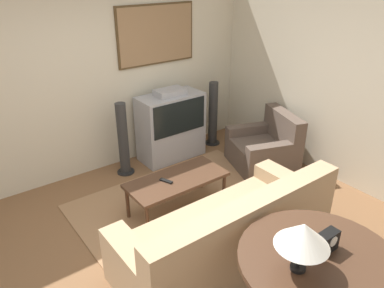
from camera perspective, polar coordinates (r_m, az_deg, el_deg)
ground_plane at (r=4.13m, az=-2.44°, el=-15.57°), size 12.00×12.00×0.00m
wall_back at (r=5.20m, az=-16.13°, el=9.57°), size 12.00×0.10×2.70m
wall_right at (r=5.24m, az=21.98°, el=8.70°), size 0.06×12.00×2.70m
area_rug at (r=4.76m, az=-1.14°, el=-9.08°), size 2.59×1.79×0.01m
tv at (r=5.66m, az=-3.23°, el=2.77°), size 0.97×0.49×1.09m
couch at (r=3.83m, az=5.51°, el=-13.70°), size 2.23×0.93×0.88m
armchair at (r=5.58m, az=11.02°, el=-0.82°), size 1.06×1.09×0.81m
coffee_table at (r=4.44m, az=-2.31°, el=-5.74°), size 1.20×0.55×0.45m
console_table at (r=3.02m, az=18.87°, el=-17.18°), size 1.20×1.20×0.81m
table_lamp at (r=2.67m, az=16.56°, el=-13.19°), size 0.38×0.38×0.39m
mantel_clock at (r=3.02m, az=19.95°, el=-13.76°), size 0.17×0.10×0.16m
remote at (r=4.35m, az=-3.96°, el=-5.64°), size 0.10×0.16×0.02m
speaker_tower_left at (r=5.29m, az=-10.44°, el=0.45°), size 0.25×0.25×1.06m
speaker_tower_right at (r=6.10m, az=3.21°, el=4.38°), size 0.25×0.25×1.06m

